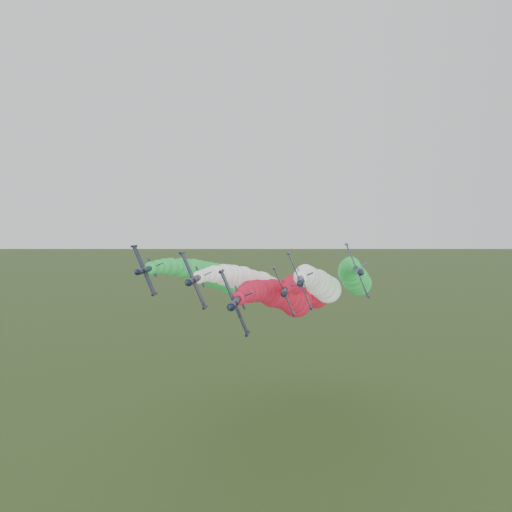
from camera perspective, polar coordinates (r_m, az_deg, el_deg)
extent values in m
cylinder|color=black|center=(71.07, -2.35, -5.26)|extent=(1.43, 8.97, 1.43)
cone|color=black|center=(65.91, -2.98, -5.99)|extent=(1.30, 1.79, 1.30)
cone|color=black|center=(75.85, -1.85, -4.68)|extent=(1.30, 0.90, 1.30)
ellipsoid|color=black|center=(69.04, -2.27, -5.41)|extent=(0.87, 1.87, 0.98)
cube|color=black|center=(70.90, -2.49, -5.33)|extent=(3.80, 1.89, 8.88)
cylinder|color=black|center=(70.60, -3.98, -1.76)|extent=(0.57, 2.59, 0.57)
cylinder|color=black|center=(71.52, -0.99, -8.85)|extent=(0.57, 2.59, 0.57)
cube|color=black|center=(74.58, -1.15, -4.48)|extent=(2.17, 1.50, 1.01)
cube|color=black|center=(74.75, -1.85, -4.76)|extent=(1.55, 1.10, 3.53)
sphere|color=#B0132A|center=(74.48, -1.99, -4.84)|extent=(2.20, 2.20, 2.20)
sphere|color=#B0132A|center=(78.62, -1.57, -4.47)|extent=(2.73, 2.73, 2.73)
sphere|color=#B0132A|center=(82.77, -1.14, -4.24)|extent=(3.28, 3.28, 3.28)
sphere|color=#B0132A|center=(86.94, -0.71, -4.10)|extent=(3.96, 3.96, 3.96)
sphere|color=#B0132A|center=(91.12, -0.27, -4.02)|extent=(4.04, 4.04, 4.04)
sphere|color=#B0132A|center=(95.31, 0.16, -4.00)|extent=(4.37, 4.37, 4.37)
sphere|color=#B0132A|center=(99.50, 0.60, -4.02)|extent=(4.42, 4.42, 4.42)
sphere|color=#B0132A|center=(103.71, 1.04, -4.07)|extent=(4.86, 4.86, 4.86)
sphere|color=#B0132A|center=(107.92, 1.48, -4.15)|extent=(5.14, 5.14, 5.14)
sphere|color=#B0132A|center=(112.15, 1.93, -4.26)|extent=(6.45, 6.45, 6.45)
sphere|color=#B0132A|center=(116.38, 2.37, -4.38)|extent=(6.22, 6.22, 6.22)
sphere|color=#B0132A|center=(120.63, 2.82, -4.52)|extent=(6.42, 6.42, 6.42)
sphere|color=#B0132A|center=(124.89, 3.27, -4.67)|extent=(6.30, 6.30, 6.30)
sphere|color=#B0132A|center=(129.16, 3.72, -4.84)|extent=(7.08, 7.08, 7.08)
sphere|color=#B0132A|center=(133.45, 4.16, -5.01)|extent=(7.54, 7.54, 7.54)
sphere|color=#B0132A|center=(137.75, 4.61, -5.20)|extent=(8.78, 8.78, 8.78)
cylinder|color=black|center=(81.66, -7.02, -2.69)|extent=(1.43, 8.97, 1.43)
cone|color=black|center=(76.54, -7.88, -3.14)|extent=(1.30, 1.79, 1.30)
cone|color=black|center=(86.40, -6.33, -2.32)|extent=(1.30, 0.90, 1.30)
ellipsoid|color=black|center=(79.63, -7.08, -2.75)|extent=(0.87, 1.87, 0.98)
cube|color=black|center=(81.50, -7.15, -2.74)|extent=(3.80, 1.89, 8.88)
cylinder|color=black|center=(81.53, -8.44, 0.36)|extent=(0.57, 2.59, 0.57)
cylinder|color=black|center=(81.75, -5.86, -5.84)|extent=(0.57, 2.59, 0.57)
cube|color=black|center=(85.08, -5.78, -2.11)|extent=(2.17, 1.50, 1.01)
cube|color=black|center=(85.30, -6.39, -2.36)|extent=(1.55, 1.10, 3.53)
sphere|color=white|center=(85.04, -6.52, -2.42)|extent=(2.24, 2.24, 2.24)
sphere|color=white|center=(89.14, -5.94, -2.21)|extent=(2.34, 2.34, 2.34)
sphere|color=white|center=(93.25, -5.36, -2.11)|extent=(2.76, 2.76, 2.76)
sphere|color=white|center=(97.37, -4.80, -2.07)|extent=(3.44, 3.44, 3.44)
sphere|color=white|center=(101.49, -4.24, -2.09)|extent=(3.59, 3.59, 3.59)
sphere|color=white|center=(105.61, -3.69, -2.15)|extent=(4.54, 4.54, 4.54)
sphere|color=white|center=(109.75, -3.15, -2.24)|extent=(4.83, 4.83, 4.83)
sphere|color=white|center=(113.89, -2.61, -2.35)|extent=(5.34, 5.34, 5.34)
sphere|color=white|center=(118.04, -2.08, -2.49)|extent=(5.12, 5.12, 5.12)
sphere|color=white|center=(122.20, -1.55, -2.64)|extent=(6.25, 6.25, 6.25)
sphere|color=white|center=(126.36, -1.03, -2.81)|extent=(5.99, 5.99, 5.99)
sphere|color=white|center=(130.54, -0.51, -2.99)|extent=(6.48, 6.48, 6.48)
sphere|color=white|center=(134.73, 0.01, -3.18)|extent=(6.33, 6.33, 6.33)
sphere|color=white|center=(138.93, 0.52, -3.39)|extent=(7.84, 7.84, 7.84)
sphere|color=white|center=(143.14, 1.04, -3.59)|extent=(7.13, 7.13, 7.13)
sphere|color=white|center=(147.37, 1.55, -3.81)|extent=(7.54, 7.54, 7.54)
cylinder|color=black|center=(81.91, 5.11, -2.77)|extent=(1.43, 8.97, 1.43)
cone|color=black|center=(76.67, 5.09, -3.23)|extent=(1.30, 1.79, 1.30)
cone|color=black|center=(86.76, 5.13, -2.40)|extent=(1.30, 0.90, 1.30)
ellipsoid|color=black|center=(79.91, 5.37, -2.83)|extent=(0.87, 1.87, 0.98)
cube|color=black|center=(81.72, 5.02, -2.83)|extent=(3.80, 1.89, 8.88)
cylinder|color=black|center=(81.35, 3.74, 0.27)|extent=(0.57, 2.59, 0.57)
cylinder|color=black|center=(82.37, 6.29, -5.89)|extent=(0.57, 2.59, 0.57)
cube|color=black|center=(85.63, 5.84, -2.19)|extent=(2.17, 1.50, 1.01)
cube|color=black|center=(85.67, 5.22, -2.44)|extent=(1.55, 1.10, 3.53)
sphere|color=white|center=(85.38, 5.13, -2.50)|extent=(2.42, 2.42, 2.42)
sphere|color=white|center=(89.57, 5.17, -2.29)|extent=(2.65, 2.65, 2.65)
sphere|color=white|center=(93.77, 5.24, -2.18)|extent=(2.79, 2.79, 2.79)
sphere|color=white|center=(97.99, 5.35, -2.14)|extent=(3.13, 3.13, 3.13)
sphere|color=white|center=(102.22, 5.48, -2.15)|extent=(3.48, 3.48, 3.48)
sphere|color=white|center=(106.45, 5.65, -2.20)|extent=(4.69, 4.69, 4.69)
sphere|color=white|center=(110.70, 5.83, -2.29)|extent=(4.40, 4.40, 4.40)
sphere|color=white|center=(114.95, 6.04, -2.40)|extent=(5.08, 5.08, 5.08)
sphere|color=white|center=(119.21, 6.26, -2.53)|extent=(4.83, 4.83, 4.83)
sphere|color=white|center=(123.48, 6.50, -2.68)|extent=(5.15, 5.15, 5.15)
sphere|color=white|center=(127.77, 6.75, -2.84)|extent=(5.95, 5.95, 5.95)
sphere|color=white|center=(132.06, 7.02, -3.02)|extent=(6.95, 6.95, 6.95)
sphere|color=white|center=(136.37, 7.30, -3.20)|extent=(6.70, 6.70, 6.70)
sphere|color=white|center=(140.69, 7.59, -3.40)|extent=(7.40, 7.40, 7.40)
sphere|color=white|center=(145.03, 7.88, -3.60)|extent=(6.63, 6.63, 6.63)
sphere|color=white|center=(149.38, 8.19, -3.81)|extent=(8.10, 8.10, 8.10)
cylinder|color=black|center=(93.91, -12.53, -1.55)|extent=(1.43, 8.97, 1.43)
cone|color=black|center=(88.93, -13.58, -1.87)|extent=(1.30, 1.79, 1.30)
cone|color=black|center=(98.55, -11.66, -1.28)|extent=(1.30, 0.90, 1.30)
ellipsoid|color=black|center=(91.90, -12.70, -1.57)|extent=(0.87, 1.87, 0.98)
cube|color=black|center=(93.77, -12.65, -1.59)|extent=(3.80, 1.89, 8.88)
cylinder|color=black|center=(94.04, -13.76, 1.10)|extent=(0.57, 2.59, 0.57)
cylinder|color=black|center=(93.74, -11.53, -4.30)|extent=(0.57, 2.59, 0.57)
cube|color=black|center=(97.16, -11.25, -1.09)|extent=(2.17, 1.50, 1.01)
cube|color=black|center=(97.46, -11.77, -1.31)|extent=(1.55, 1.10, 3.53)
sphere|color=green|center=(97.22, -11.90, -1.36)|extent=(2.56, 2.56, 2.56)
sphere|color=green|center=(101.22, -11.17, -1.22)|extent=(2.83, 2.83, 2.83)
sphere|color=green|center=(105.24, -10.46, -1.17)|extent=(3.32, 3.32, 3.32)
sphere|color=green|center=(109.25, -9.77, -1.17)|extent=(3.73, 3.73, 3.73)
sphere|color=green|center=(113.28, -9.09, -1.22)|extent=(3.51, 3.51, 3.51)
sphere|color=green|center=(117.30, -8.43, -1.30)|extent=(4.57, 4.57, 4.57)
sphere|color=green|center=(121.34, -7.78, -1.41)|extent=(4.62, 4.62, 4.62)
sphere|color=green|center=(125.38, -7.14, -1.55)|extent=(5.38, 5.38, 5.38)
sphere|color=green|center=(129.43, -6.51, -1.70)|extent=(5.55, 5.55, 5.55)
sphere|color=green|center=(133.48, -5.89, -1.87)|extent=(5.96, 5.96, 5.96)
sphere|color=green|center=(137.55, -5.28, -2.05)|extent=(6.54, 6.54, 6.54)
sphere|color=green|center=(141.62, -4.68, -2.24)|extent=(7.14, 7.14, 7.14)
sphere|color=green|center=(145.71, -4.08, -2.44)|extent=(6.89, 6.89, 6.89)
sphere|color=green|center=(149.80, -3.49, -2.65)|extent=(6.93, 6.93, 6.93)
sphere|color=green|center=(153.91, -2.91, -2.86)|extent=(8.17, 8.17, 8.17)
sphere|color=green|center=(158.04, -2.33, -3.08)|extent=(7.17, 7.17, 7.17)
cylinder|color=black|center=(87.10, 11.55, -1.57)|extent=(1.43, 8.97, 1.43)
cone|color=black|center=(81.87, 11.94, -1.93)|extent=(1.30, 1.79, 1.30)
cone|color=black|center=(91.93, 11.23, -1.28)|extent=(1.30, 0.90, 1.30)
ellipsoid|color=black|center=(85.15, 11.94, -1.60)|extent=(0.87, 1.87, 0.98)
cube|color=black|center=(86.89, 11.47, -1.62)|extent=(3.80, 1.89, 8.88)
cylinder|color=black|center=(86.40, 10.30, 1.30)|extent=(0.57, 2.59, 0.57)
cylinder|color=black|center=(87.63, 12.64, -4.50)|extent=(0.57, 2.59, 0.57)
cube|color=black|center=(90.92, 11.96, -1.07)|extent=(2.17, 1.50, 1.01)
cube|color=black|center=(90.86, 11.38, -1.31)|extent=(1.55, 1.10, 3.53)
sphere|color=green|center=(90.55, 11.32, -1.36)|extent=(2.18, 2.18, 2.18)
sphere|color=green|center=(94.73, 11.08, -1.21)|extent=(2.72, 2.72, 2.72)
sphere|color=green|center=(98.93, 10.90, -1.15)|extent=(3.35, 3.35, 3.35)
sphere|color=green|center=(103.14, 10.77, -1.16)|extent=(3.95, 3.95, 3.95)
sphere|color=green|center=(107.37, 10.69, -1.21)|extent=(3.73, 3.73, 3.73)
sphere|color=green|center=(111.61, 10.64, -1.29)|extent=(4.37, 4.37, 4.37)
sphere|color=green|center=(115.87, 10.64, -1.41)|extent=(4.65, 4.65, 4.65)
sphere|color=green|center=(120.14, 10.66, -1.54)|extent=(5.38, 5.38, 5.38)
sphere|color=green|center=(124.42, 10.72, -1.70)|extent=(5.13, 5.13, 5.13)
sphere|color=green|center=(128.71, 10.80, -1.87)|extent=(6.53, 6.53, 6.53)
sphere|color=green|center=(133.02, 10.90, -2.05)|extent=(5.98, 5.98, 5.98)
sphere|color=green|center=(137.34, 11.03, -2.24)|extent=(6.16, 6.16, 6.16)
sphere|color=green|center=(141.68, 11.17, -2.45)|extent=(7.23, 7.23, 7.23)
sphere|color=green|center=(146.03, 11.34, -2.65)|extent=(7.68, 7.68, 7.68)
sphere|color=green|center=(150.40, 11.52, -2.87)|extent=(7.05, 7.05, 7.05)
sphere|color=green|center=(154.78, 11.71, -3.09)|extent=(7.54, 7.54, 7.54)
cylinder|color=black|center=(95.38, 3.31, -4.01)|extent=(1.43, 8.97, 1.43)
cone|color=black|center=(90.15, 3.18, -4.48)|extent=(1.30, 1.79, 1.30)
cone|color=black|center=(100.21, 3.41, -3.63)|extent=(1.30, 0.90, 1.30)
ellipsoid|color=black|center=(93.37, 3.49, -4.09)|extent=(0.87, 1.87, 0.98)
cube|color=black|center=(95.19, 3.22, -4.06)|extent=(3.80, 1.89, 8.88)
cylinder|color=black|center=(94.77, 2.11, -1.41)|extent=(0.57, 2.59, 0.57)
cylinder|color=black|center=(95.86, 4.32, -6.69)|extent=(0.57, 2.59, 0.57)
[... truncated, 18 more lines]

